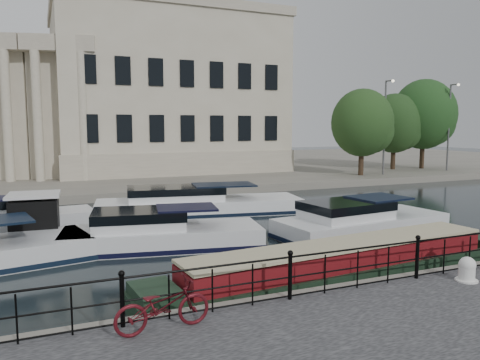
% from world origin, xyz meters
% --- Properties ---
extents(ground_plane, '(160.00, 160.00, 0.00)m').
position_xyz_m(ground_plane, '(0.00, 0.00, 0.00)').
color(ground_plane, black).
rests_on(ground_plane, ground).
extents(far_bank, '(120.00, 42.00, 0.55)m').
position_xyz_m(far_bank, '(0.00, 39.00, 0.28)').
color(far_bank, '#6B665B').
rests_on(far_bank, ground_plane).
extents(railing, '(24.14, 0.14, 1.22)m').
position_xyz_m(railing, '(0.00, -2.25, 1.20)').
color(railing, black).
rests_on(railing, near_quay).
extents(civic_building, '(53.55, 31.84, 16.85)m').
position_xyz_m(civic_building, '(-1.00, 34.71, 7.04)').
color(civic_building, '#ADA38C').
rests_on(civic_building, far_bank).
extents(lamp_posts, '(8.24, 1.55, 8.07)m').
position_xyz_m(lamp_posts, '(26.00, 20.70, 4.80)').
color(lamp_posts, '#59595B').
rests_on(lamp_posts, far_bank).
extents(bicycle, '(2.07, 0.86, 1.06)m').
position_xyz_m(bicycle, '(-3.27, -2.76, 1.08)').
color(bicycle, '#4A0D13').
rests_on(bicycle, near_quay).
extents(mooring_bollard, '(0.60, 0.60, 0.67)m').
position_xyz_m(mooring_bollard, '(5.09, -2.97, 0.86)').
color(mooring_bollard, silver).
rests_on(mooring_bollard, near_quay).
extents(narrowboat, '(13.37, 2.87, 1.49)m').
position_xyz_m(narrowboat, '(3.03, -0.25, 0.37)').
color(narrowboat, black).
rests_on(narrowboat, ground_plane).
extents(harbour_hut, '(2.80, 2.39, 2.16)m').
position_xyz_m(harbour_hut, '(-5.75, 8.09, 0.95)').
color(harbour_hut, '#6B665B').
rests_on(harbour_hut, ground_plane).
extents(cabin_cruisers, '(23.96, 11.66, 1.99)m').
position_xyz_m(cabin_cruisers, '(-0.95, 8.13, 0.37)').
color(cabin_cruisers, silver).
rests_on(cabin_cruisers, ground_plane).
extents(trees, '(15.43, 8.68, 8.80)m').
position_xyz_m(trees, '(26.21, 22.95, 5.22)').
color(trees, black).
rests_on(trees, far_bank).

